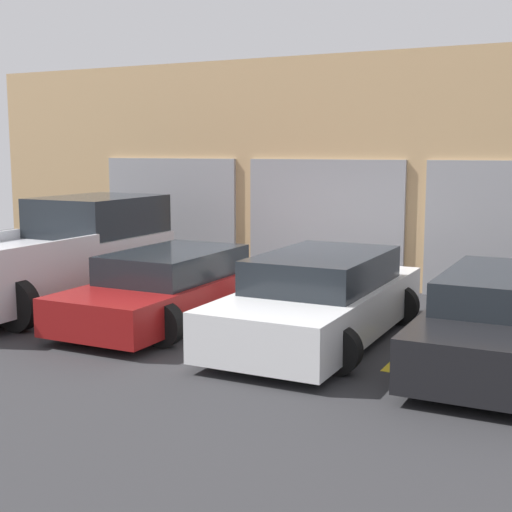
{
  "coord_description": "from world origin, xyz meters",
  "views": [
    {
      "loc": [
        5.05,
        -10.74,
        2.79
      ],
      "look_at": [
        0.0,
        -0.59,
        1.1
      ],
      "focal_mm": 50.0,
      "sensor_mm": 36.0,
      "label": 1
    }
  ],
  "objects_px": {
    "pickup_truck": "(60,255)",
    "van_right": "(172,287)",
    "sedan_white": "(321,299)",
    "sedan_side": "(507,320)"
  },
  "relations": [
    {
      "from": "pickup_truck",
      "to": "sedan_side",
      "type": "height_order",
      "value": "pickup_truck"
    },
    {
      "from": "pickup_truck",
      "to": "sedan_white",
      "type": "bearing_deg",
      "value": -3.34
    },
    {
      "from": "pickup_truck",
      "to": "sedan_side",
      "type": "distance_m",
      "value": 7.89
    },
    {
      "from": "sedan_white",
      "to": "van_right",
      "type": "distance_m",
      "value": 2.63
    },
    {
      "from": "sedan_white",
      "to": "pickup_truck",
      "type": "bearing_deg",
      "value": 176.66
    },
    {
      "from": "sedan_white",
      "to": "sedan_side",
      "type": "relative_size",
      "value": 1.01
    },
    {
      "from": "pickup_truck",
      "to": "van_right",
      "type": "relative_size",
      "value": 1.2
    },
    {
      "from": "sedan_side",
      "to": "van_right",
      "type": "height_order",
      "value": "sedan_side"
    },
    {
      "from": "sedan_white",
      "to": "sedan_side",
      "type": "height_order",
      "value": "sedan_white"
    },
    {
      "from": "sedan_side",
      "to": "van_right",
      "type": "distance_m",
      "value": 5.25
    }
  ]
}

